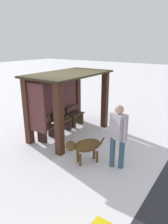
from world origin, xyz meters
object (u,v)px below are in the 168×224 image
at_px(bench_center_inside, 62,124).
at_px(person_walking, 118,132).
at_px(bench_right_inside, 75,117).
at_px(bench_left_inside, 47,131).
at_px(dog, 85,146).
at_px(bus_shelter, 63,94).

height_order(bench_center_inside, person_walking, person_walking).
height_order(bench_right_inside, person_walking, person_walking).
bearing_deg(person_walking, bench_right_inside, 56.65).
relative_size(bench_left_inside, bench_center_inside, 0.95).
bearing_deg(dog, bench_right_inside, 42.15).
height_order(person_walking, dog, person_walking).
relative_size(bench_center_inside, bench_right_inside, 0.99).
bearing_deg(bench_center_inside, bench_right_inside, -0.05).
relative_size(bus_shelter, bench_left_inside, 4.21).
xyz_separation_m(person_walking, dog, (-0.32, 0.82, -0.51)).
xyz_separation_m(bus_shelter, bench_left_inside, (-0.70, 0.18, -1.18)).
bearing_deg(bench_left_inside, bench_right_inside, -0.07).
bearing_deg(bench_left_inside, bench_center_inside, -0.09).
xyz_separation_m(bus_shelter, bench_center_inside, (0.11, 0.17, -1.16)).
height_order(bench_left_inside, dog, bench_left_inside).
distance_m(bench_center_inside, person_walking, 3.00).
xyz_separation_m(bench_center_inside, person_walking, (-1.00, -2.74, 0.70)).
height_order(bench_left_inside, bench_center_inside, bench_center_inside).
bearing_deg(bench_right_inside, person_walking, -123.35).
bearing_deg(person_walking, dog, 111.02).
height_order(bench_center_inside, dog, bench_center_inside).
height_order(bench_left_inside, bench_right_inside, bench_right_inside).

